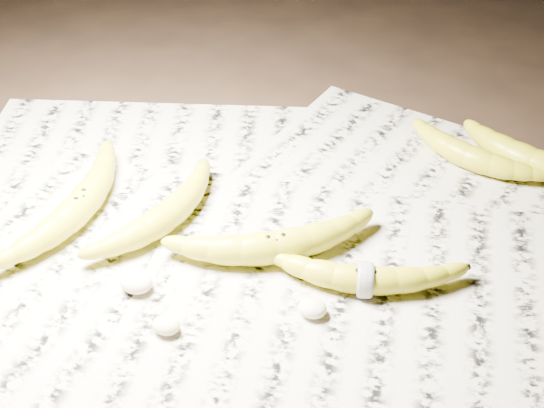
% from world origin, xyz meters
% --- Properties ---
extents(ground, '(3.00, 3.00, 0.00)m').
position_xyz_m(ground, '(0.00, 0.00, 0.00)').
color(ground, black).
rests_on(ground, ground).
extents(newspaper_patch, '(0.90, 0.70, 0.01)m').
position_xyz_m(newspaper_patch, '(0.01, 0.01, 0.00)').
color(newspaper_patch, '#B3AC99').
rests_on(newspaper_patch, ground).
extents(banana_left_a, '(0.08, 0.23, 0.04)m').
position_xyz_m(banana_left_a, '(-0.22, -0.02, 0.03)').
color(banana_left_a, gold).
rests_on(banana_left_a, newspaper_patch).
extents(banana_left_b, '(0.12, 0.20, 0.04)m').
position_xyz_m(banana_left_b, '(-0.11, -0.00, 0.03)').
color(banana_left_b, gold).
rests_on(banana_left_b, newspaper_patch).
extents(banana_center, '(0.22, 0.15, 0.04)m').
position_xyz_m(banana_center, '(0.03, -0.03, 0.03)').
color(banana_center, gold).
rests_on(banana_center, newspaper_patch).
extents(banana_taped, '(0.20, 0.08, 0.03)m').
position_xyz_m(banana_taped, '(0.14, -0.05, 0.02)').
color(banana_taped, gold).
rests_on(banana_taped, newspaper_patch).
extents(banana_upper_a, '(0.18, 0.12, 0.03)m').
position_xyz_m(banana_upper_a, '(0.23, 0.22, 0.03)').
color(banana_upper_a, gold).
rests_on(banana_upper_a, newspaper_patch).
extents(banana_upper_b, '(0.20, 0.14, 0.04)m').
position_xyz_m(banana_upper_b, '(0.31, 0.22, 0.03)').
color(banana_upper_b, gold).
rests_on(banana_upper_b, newspaper_patch).
extents(measuring_tape, '(0.01, 0.04, 0.04)m').
position_xyz_m(measuring_tape, '(0.14, -0.05, 0.02)').
color(measuring_tape, white).
rests_on(measuring_tape, newspaper_patch).
extents(flesh_chunk_a, '(0.04, 0.03, 0.02)m').
position_xyz_m(flesh_chunk_a, '(-0.11, -0.11, 0.02)').
color(flesh_chunk_a, beige).
rests_on(flesh_chunk_a, newspaper_patch).
extents(flesh_chunk_b, '(0.03, 0.02, 0.02)m').
position_xyz_m(flesh_chunk_b, '(-0.05, -0.16, 0.02)').
color(flesh_chunk_b, beige).
rests_on(flesh_chunk_b, newspaper_patch).
extents(flesh_chunk_c, '(0.03, 0.03, 0.02)m').
position_xyz_m(flesh_chunk_c, '(0.09, -0.10, 0.02)').
color(flesh_chunk_c, beige).
rests_on(flesh_chunk_c, newspaper_patch).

